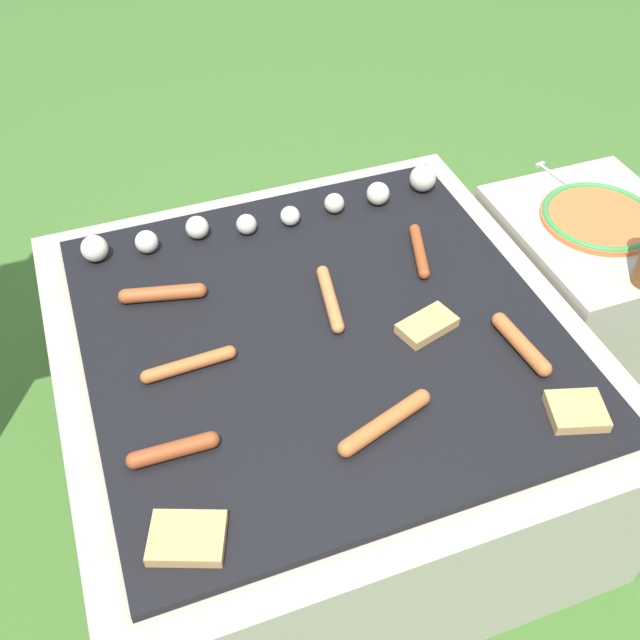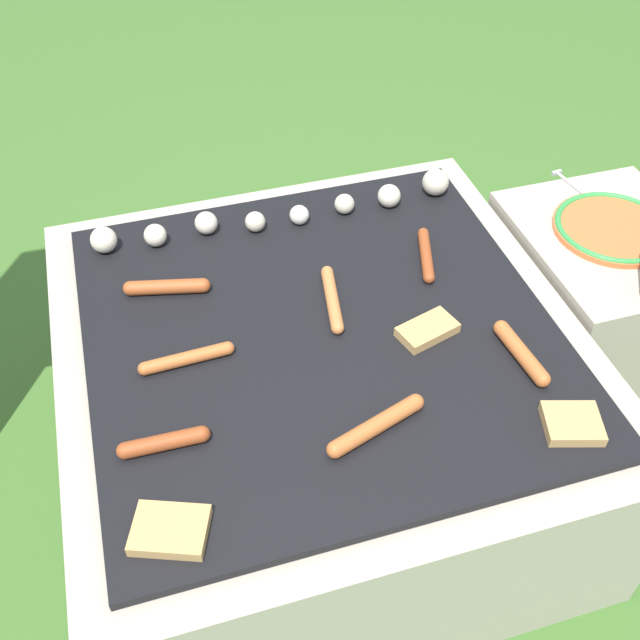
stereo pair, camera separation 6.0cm
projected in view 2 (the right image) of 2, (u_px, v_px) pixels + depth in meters
The scene contains 16 objects.
ground_plane at pixel (320, 461), 1.69m from camera, with size 14.00×14.00×0.00m, color #3D6628.
grill at pixel (320, 401), 1.54m from camera, with size 0.97×0.97×0.43m.
side_ledge at pixel (591, 308), 1.74m from camera, with size 0.37×0.44×0.43m.
sausage_back_right at pixel (164, 442), 1.19m from camera, with size 0.15×0.03×0.03m.
sausage_back_center at pixel (332, 299), 1.43m from camera, with size 0.05×0.18×0.02m.
sausage_front_right at pixel (376, 425), 1.21m from camera, with size 0.19×0.08×0.03m.
sausage_back_left at pixel (167, 287), 1.45m from camera, with size 0.17×0.06×0.03m.
sausage_front_center at pixel (521, 353), 1.32m from camera, with size 0.04×0.16×0.03m.
sausage_mid_left at pixel (187, 358), 1.32m from camera, with size 0.17×0.03×0.02m.
sausage_front_left at pixel (426, 255), 1.52m from camera, with size 0.07×0.16×0.02m.
bread_slice_right at pixel (427, 330), 1.37m from camera, with size 0.12×0.09×0.02m.
bread_slice_center at pixel (572, 423), 1.22m from camera, with size 0.11×0.10×0.02m.
bread_slice_left at pixel (170, 530), 1.08m from camera, with size 0.13×0.12×0.02m.
mushroom_row at pixel (286, 211), 1.60m from camera, with size 0.79×0.07×0.06m.
plate_colorful at pixel (613, 228), 1.59m from camera, with size 0.25×0.25×0.02m.
fork_utensil at pixel (578, 189), 1.70m from camera, with size 0.05×0.18×0.01m.
Camera 2 is at (-0.28, -0.94, 1.42)m, focal length 42.00 mm.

